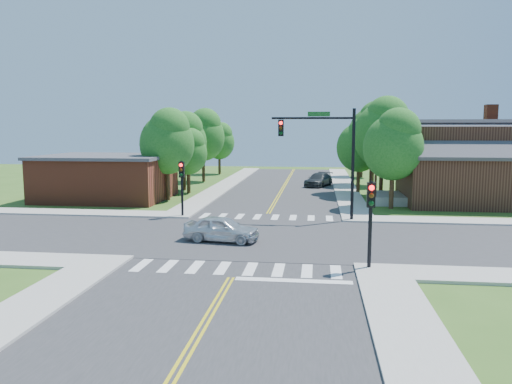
# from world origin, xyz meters

# --- Properties ---
(ground) EXTENTS (100.00, 100.00, 0.00)m
(ground) POSITION_xyz_m (0.00, 0.00, 0.00)
(ground) COLOR #35591C
(ground) RESTS_ON ground
(road_ns) EXTENTS (10.00, 90.00, 0.04)m
(road_ns) POSITION_xyz_m (0.00, 0.00, 0.02)
(road_ns) COLOR #2D2D30
(road_ns) RESTS_ON ground
(road_ew) EXTENTS (90.00, 10.00, 0.04)m
(road_ew) POSITION_xyz_m (0.00, 0.00, 0.03)
(road_ew) COLOR #2D2D30
(road_ew) RESTS_ON ground
(intersection_patch) EXTENTS (10.20, 10.20, 0.06)m
(intersection_patch) POSITION_xyz_m (0.00, 0.00, 0.00)
(intersection_patch) COLOR #2D2D30
(intersection_patch) RESTS_ON ground
(sidewalk_ne) EXTENTS (40.00, 40.00, 0.14)m
(sidewalk_ne) POSITION_xyz_m (15.82, 15.82, 0.07)
(sidewalk_ne) COLOR #9E9B93
(sidewalk_ne) RESTS_ON ground
(sidewalk_nw) EXTENTS (40.00, 40.00, 0.14)m
(sidewalk_nw) POSITION_xyz_m (-15.82, 15.82, 0.07)
(sidewalk_nw) COLOR #9E9B93
(sidewalk_nw) RESTS_ON ground
(crosswalk_north) EXTENTS (8.85, 2.00, 0.01)m
(crosswalk_north) POSITION_xyz_m (0.00, 6.20, 0.05)
(crosswalk_north) COLOR white
(crosswalk_north) RESTS_ON ground
(crosswalk_south) EXTENTS (8.85, 2.00, 0.01)m
(crosswalk_south) POSITION_xyz_m (0.00, -6.20, 0.05)
(crosswalk_south) COLOR white
(crosswalk_south) RESTS_ON ground
(centerline) EXTENTS (0.30, 90.00, 0.01)m
(centerline) POSITION_xyz_m (0.00, 0.00, 0.05)
(centerline) COLOR gold
(centerline) RESTS_ON ground
(stop_bar) EXTENTS (4.60, 0.45, 0.09)m
(stop_bar) POSITION_xyz_m (2.50, -7.60, 0.00)
(stop_bar) COLOR white
(stop_bar) RESTS_ON ground
(signal_mast_ne) EXTENTS (5.30, 0.42, 7.20)m
(signal_mast_ne) POSITION_xyz_m (3.91, 5.59, 4.85)
(signal_mast_ne) COLOR black
(signal_mast_ne) RESTS_ON ground
(signal_pole_se) EXTENTS (0.34, 0.42, 3.80)m
(signal_pole_se) POSITION_xyz_m (5.60, -5.62, 2.66)
(signal_pole_se) COLOR black
(signal_pole_se) RESTS_ON ground
(signal_pole_nw) EXTENTS (0.34, 0.42, 3.80)m
(signal_pole_nw) POSITION_xyz_m (-5.60, 5.58, 2.66)
(signal_pole_nw) COLOR black
(signal_pole_nw) RESTS_ON ground
(house_ne) EXTENTS (13.05, 8.80, 7.11)m
(house_ne) POSITION_xyz_m (15.11, 14.23, 3.33)
(house_ne) COLOR black
(house_ne) RESTS_ON ground
(building_nw) EXTENTS (10.40, 8.40, 3.73)m
(building_nw) POSITION_xyz_m (-14.20, 13.20, 1.88)
(building_nw) COLOR brown
(building_nw) RESTS_ON ground
(tree_e_a) EXTENTS (4.39, 4.17, 7.46)m
(tree_e_a) POSITION_xyz_m (8.94, 11.07, 4.88)
(tree_e_a) COLOR #382314
(tree_e_a) RESTS_ON ground
(tree_e_b) EXTENTS (5.14, 4.88, 8.73)m
(tree_e_b) POSITION_xyz_m (9.03, 18.04, 5.72)
(tree_e_b) COLOR #382314
(tree_e_b) RESTS_ON ground
(tree_e_c) EXTENTS (5.14, 4.89, 8.75)m
(tree_e_c) POSITION_xyz_m (9.11, 26.01, 5.73)
(tree_e_c) COLOR #382314
(tree_e_c) RESTS_ON ground
(tree_e_d) EXTENTS (4.02, 3.81, 6.83)m
(tree_e_d) POSITION_xyz_m (8.73, 34.68, 4.47)
(tree_e_d) COLOR #382314
(tree_e_d) RESTS_ON ground
(tree_w_a) EXTENTS (4.49, 4.26, 7.63)m
(tree_w_a) POSITION_xyz_m (-8.87, 13.27, 5.00)
(tree_w_a) COLOR #382314
(tree_w_a) RESTS_ON ground
(tree_w_b) EXTENTS (4.44, 4.22, 7.55)m
(tree_w_b) POSITION_xyz_m (-9.29, 19.93, 4.94)
(tree_w_b) COLOR #382314
(tree_w_b) RESTS_ON ground
(tree_w_c) EXTENTS (4.78, 4.54, 8.13)m
(tree_w_c) POSITION_xyz_m (-9.18, 27.66, 5.33)
(tree_w_c) COLOR #382314
(tree_w_c) RESTS_ON ground
(tree_w_d) EXTENTS (3.93, 3.73, 6.68)m
(tree_w_d) POSITION_xyz_m (-9.19, 36.85, 4.37)
(tree_w_d) COLOR #382314
(tree_w_d) RESTS_ON ground
(tree_house) EXTENTS (4.05, 3.85, 6.89)m
(tree_house) POSITION_xyz_m (7.17, 19.62, 4.51)
(tree_house) COLOR #382314
(tree_house) RESTS_ON ground
(tree_bldg) EXTENTS (3.51, 3.34, 5.97)m
(tree_bldg) POSITION_xyz_m (-8.35, 17.98, 3.91)
(tree_bldg) COLOR #382314
(tree_bldg) RESTS_ON ground
(car_silver) EXTENTS (2.71, 4.43, 1.36)m
(car_silver) POSITION_xyz_m (-1.60, -1.22, 0.68)
(car_silver) COLOR silver
(car_silver) RESTS_ON ground
(car_dgrey) EXTENTS (4.75, 5.74, 1.33)m
(car_dgrey) POSITION_xyz_m (3.50, 24.55, 0.66)
(car_dgrey) COLOR #313436
(car_dgrey) RESTS_ON ground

